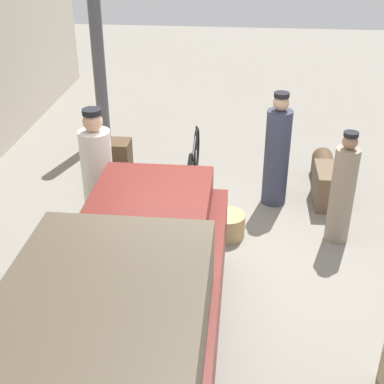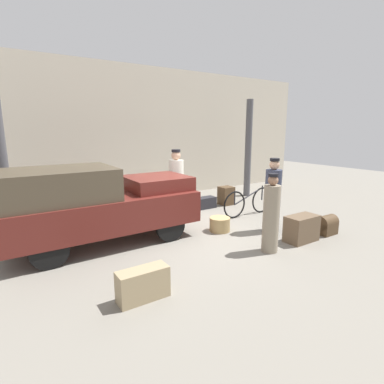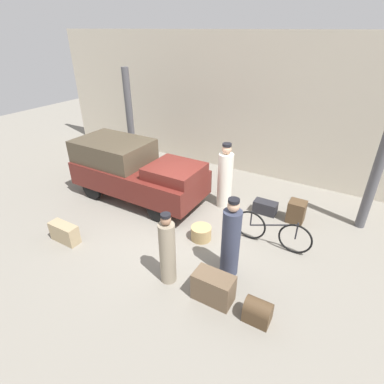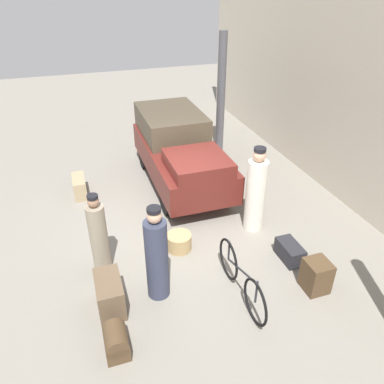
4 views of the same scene
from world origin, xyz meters
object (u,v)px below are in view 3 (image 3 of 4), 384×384
(conductor_in_dark_uniform, at_px, (231,240))
(truck, at_px, (134,169))
(trunk_wicker_pale, at_px, (213,287))
(porter_with_bicycle, at_px, (167,251))
(porter_standing_middle, at_px, (225,178))
(suitcase_small_leather, at_px, (265,207))
(trunk_umber_medium, at_px, (296,212))
(bicycle, at_px, (272,231))
(trunk_barrel_dark, at_px, (258,311))
(wicker_basket, at_px, (201,233))
(trunk_large_brown, at_px, (65,233))

(conductor_in_dark_uniform, bearing_deg, truck, 158.16)
(trunk_wicker_pale, bearing_deg, truck, 148.47)
(conductor_in_dark_uniform, distance_m, porter_with_bicycle, 1.28)
(porter_standing_middle, distance_m, trunk_wicker_pale, 3.53)
(suitcase_small_leather, distance_m, trunk_umber_medium, 0.84)
(bicycle, xyz_separation_m, conductor_in_dark_uniform, (-0.49, -1.30, 0.42))
(conductor_in_dark_uniform, bearing_deg, trunk_umber_medium, 73.98)
(trunk_umber_medium, relative_size, trunk_wicker_pale, 0.78)
(conductor_in_dark_uniform, bearing_deg, suitcase_small_leather, 91.71)
(trunk_barrel_dark, bearing_deg, wicker_basket, 142.05)
(porter_with_bicycle, bearing_deg, trunk_umber_medium, 63.57)
(wicker_basket, height_order, suitcase_small_leather, suitcase_small_leather)
(suitcase_small_leather, bearing_deg, trunk_large_brown, -135.70)
(suitcase_small_leather, xyz_separation_m, trunk_umber_medium, (0.83, 0.00, 0.12))
(porter_standing_middle, height_order, trunk_large_brown, porter_standing_middle)
(suitcase_small_leather, height_order, trunk_barrel_dark, trunk_barrel_dark)
(truck, distance_m, trunk_umber_medium, 4.67)
(porter_standing_middle, distance_m, trunk_barrel_dark, 3.97)
(trunk_barrel_dark, bearing_deg, porter_with_bicycle, 179.30)
(truck, bearing_deg, trunk_barrel_dark, -26.77)
(suitcase_small_leather, xyz_separation_m, trunk_wicker_pale, (0.13, -3.44, 0.12))
(porter_standing_middle, distance_m, trunk_large_brown, 4.35)
(trunk_umber_medium, xyz_separation_m, trunk_wicker_pale, (-0.70, -3.44, -0.01))
(wicker_basket, relative_size, conductor_in_dark_uniform, 0.28)
(wicker_basket, relative_size, trunk_large_brown, 0.66)
(wicker_basket, bearing_deg, truck, 163.13)
(trunk_barrel_dark, xyz_separation_m, trunk_large_brown, (-4.76, -0.19, 0.01))
(conductor_in_dark_uniform, distance_m, suitcase_small_leather, 2.69)
(porter_with_bicycle, distance_m, trunk_large_brown, 2.91)
(bicycle, xyz_separation_m, trunk_umber_medium, (0.26, 1.31, -0.09))
(trunk_large_brown, xyz_separation_m, trunk_wicker_pale, (3.87, 0.22, 0.05))
(porter_standing_middle, relative_size, trunk_barrel_dark, 4.06)
(porter_with_bicycle, height_order, trunk_barrel_dark, porter_with_bicycle)
(trunk_large_brown, bearing_deg, bicycle, 28.55)
(truck, distance_m, porter_standing_middle, 2.66)
(conductor_in_dark_uniform, height_order, trunk_umber_medium, conductor_in_dark_uniform)
(bicycle, xyz_separation_m, porter_standing_middle, (-1.74, 1.10, 0.47))
(wicker_basket, height_order, trunk_large_brown, trunk_large_brown)
(truck, distance_m, conductor_in_dark_uniform, 4.03)
(trunk_barrel_dark, relative_size, trunk_umber_medium, 0.78)
(conductor_in_dark_uniform, xyz_separation_m, suitcase_small_leather, (-0.08, 2.61, -0.64))
(wicker_basket, height_order, conductor_in_dark_uniform, conductor_in_dark_uniform)
(conductor_in_dark_uniform, xyz_separation_m, trunk_wicker_pale, (0.05, -0.83, -0.52))
(suitcase_small_leather, relative_size, trunk_large_brown, 0.83)
(wicker_basket, relative_size, suitcase_small_leather, 0.79)
(truck, distance_m, porter_with_bicycle, 3.63)
(porter_with_bicycle, bearing_deg, wicker_basket, 92.95)
(suitcase_small_leather, bearing_deg, conductor_in_dark_uniform, -88.29)
(truck, xyz_separation_m, suitcase_small_leather, (3.66, 1.11, -0.74))
(wicker_basket, bearing_deg, bicycle, 22.07)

